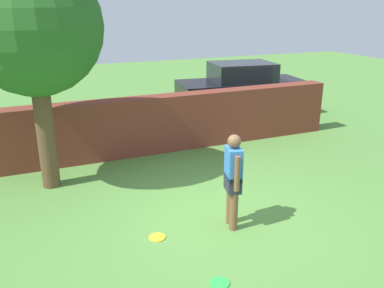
# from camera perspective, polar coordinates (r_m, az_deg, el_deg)

# --- Properties ---
(ground_plane) EXTENTS (40.00, 40.00, 0.00)m
(ground_plane) POSITION_cam_1_polar(r_m,az_deg,el_deg) (7.29, 3.19, -10.36)
(ground_plane) COLOR #568C3D
(brick_wall) EXTENTS (13.27, 0.50, 1.42)m
(brick_wall) POSITION_cam_1_polar(r_m,az_deg,el_deg) (9.91, -14.31, 1.61)
(brick_wall) COLOR brown
(brick_wall) RESTS_ON ground
(tree) EXTENTS (2.56, 2.56, 4.46)m
(tree) POSITION_cam_1_polar(r_m,az_deg,el_deg) (8.27, -21.25, 14.78)
(tree) COLOR brown
(tree) RESTS_ON ground
(person) EXTENTS (0.30, 0.53, 1.62)m
(person) POSITION_cam_1_polar(r_m,az_deg,el_deg) (6.71, 5.72, -4.60)
(person) COLOR brown
(person) RESTS_ON ground
(car) EXTENTS (4.38, 2.33, 1.72)m
(car) POSITION_cam_1_polar(r_m,az_deg,el_deg) (13.95, 6.88, 7.68)
(car) COLOR black
(car) RESTS_ON ground
(frisbee_yellow) EXTENTS (0.27, 0.27, 0.02)m
(frisbee_yellow) POSITION_cam_1_polar(r_m,az_deg,el_deg) (6.78, -4.86, -12.79)
(frisbee_yellow) COLOR yellow
(frisbee_yellow) RESTS_ON ground
(frisbee_green) EXTENTS (0.27, 0.27, 0.02)m
(frisbee_green) POSITION_cam_1_polar(r_m,az_deg,el_deg) (5.84, 3.87, -18.72)
(frisbee_green) COLOR green
(frisbee_green) RESTS_ON ground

